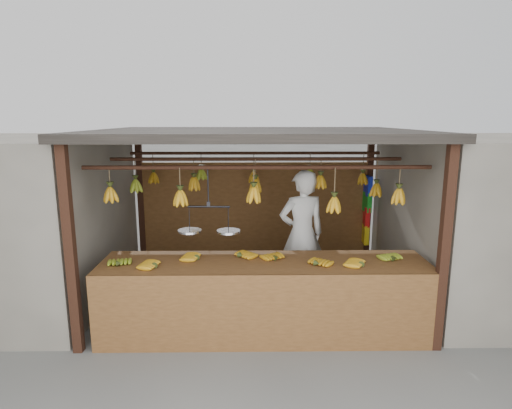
{
  "coord_description": "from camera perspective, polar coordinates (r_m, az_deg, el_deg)",
  "views": [
    {
      "loc": [
        -0.08,
        -5.88,
        2.56
      ],
      "look_at": [
        0.0,
        0.3,
        1.3
      ],
      "focal_mm": 30.0,
      "sensor_mm": 36.0,
      "label": 1
    }
  ],
  "objects": [
    {
      "name": "ground",
      "position": [
        6.41,
        0.04,
        -12.01
      ],
      "size": [
        80.0,
        80.0,
        0.0
      ],
      "primitive_type": "plane",
      "color": "#5B5B57"
    },
    {
      "name": "bag_bundles",
      "position": [
        7.67,
        14.54,
        -0.66
      ],
      "size": [
        0.08,
        0.26,
        1.2
      ],
      "color": "#1426BF",
      "rests_on": "ground"
    },
    {
      "name": "balance_scale",
      "position": [
        5.06,
        -6.28,
        -3.11
      ],
      "size": [
        0.73,
        0.29,
        0.77
      ],
      "color": "black",
      "rests_on": "ground"
    },
    {
      "name": "counter",
      "position": [
        4.99,
        1.16,
        -10.12
      ],
      "size": [
        3.85,
        0.87,
        0.96
      ],
      "color": "brown",
      "rests_on": "ground"
    },
    {
      "name": "vendor",
      "position": [
        6.15,
        6.12,
        -3.97
      ],
      "size": [
        0.76,
        0.6,
        1.85
      ],
      "primitive_type": "imported",
      "rotation": [
        0.0,
        0.0,
        3.39
      ],
      "color": "white",
      "rests_on": "ground"
    },
    {
      "name": "neighbor_right",
      "position": [
        7.08,
        30.62,
        -1.6
      ],
      "size": [
        3.0,
        3.0,
        2.3
      ],
      "primitive_type": "cube",
      "color": "slate",
      "rests_on": "ground"
    },
    {
      "name": "stall",
      "position": [
        6.23,
        -0.0,
        6.11
      ],
      "size": [
        4.3,
        3.3,
        2.4
      ],
      "color": "black",
      "rests_on": "ground"
    },
    {
      "name": "neighbor_left",
      "position": [
        6.99,
        -30.96,
        -1.78
      ],
      "size": [
        3.0,
        3.0,
        2.3
      ],
      "primitive_type": "cube",
      "color": "slate",
      "rests_on": "ground"
    },
    {
      "name": "hanging_bananas",
      "position": [
        5.95,
        0.02,
        2.55
      ],
      "size": [
        3.61,
        2.23,
        0.39
      ],
      "color": "#C08314",
      "rests_on": "ground"
    }
  ]
}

